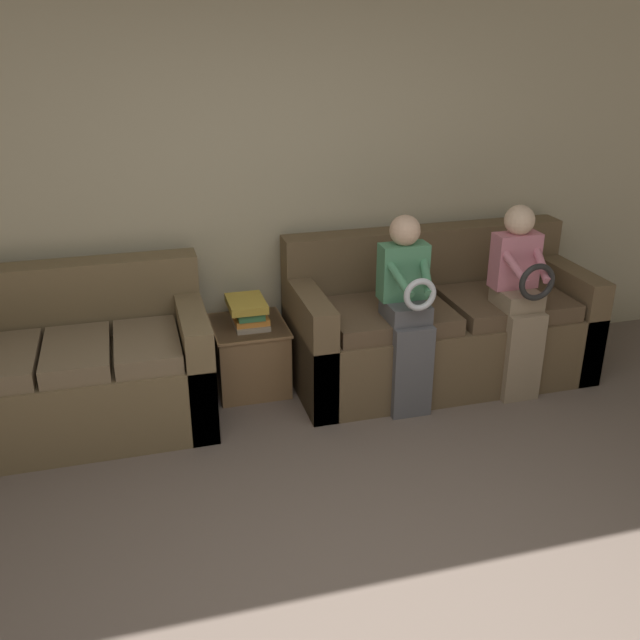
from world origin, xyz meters
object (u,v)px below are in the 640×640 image
couch_main (437,327)px  child_right_seated (519,292)px  couch_side (82,372)px  book_stack (248,312)px  child_left_seated (407,305)px  side_shelf (250,355)px

couch_main → child_right_seated: size_ratio=1.62×
couch_side → book_stack: couch_side is taller
couch_side → book_stack: 1.08m
couch_main → child_left_seated: 0.61m
child_left_seated → book_stack: child_left_seated is taller
book_stack → couch_main: bearing=-7.1°
side_shelf → couch_main: bearing=-7.0°
couch_side → side_shelf: couch_side is taller
child_left_seated → child_right_seated: 0.76m
side_shelf → book_stack: 0.31m
couch_main → book_stack: couch_main is taller
child_left_seated → child_right_seated: size_ratio=0.99×
book_stack → child_right_seated: bearing=-17.2°
couch_side → child_right_seated: child_right_seated is taller
couch_main → child_right_seated: bearing=-42.9°
couch_side → book_stack: bearing=10.1°
couch_main → side_shelf: 1.28m
child_right_seated → couch_side: bearing=173.2°
couch_side → side_shelf: (1.04, 0.19, -0.11)m
child_right_seated → side_shelf: (-1.64, 0.51, -0.46)m
couch_side → child_left_seated: size_ratio=1.22×
couch_main → child_right_seated: 0.62m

